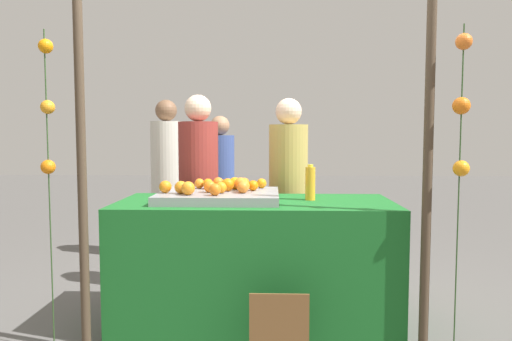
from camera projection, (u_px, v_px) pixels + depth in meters
The scene contains 30 objects.
ground_plane at pixel (255, 323), 3.37m from camera, with size 24.00×24.00×0.00m, color #565451.
stall_counter at pixel (255, 262), 3.34m from camera, with size 1.89×0.83×0.87m, color #196023.
orange_tray at pixel (219, 196), 3.34m from camera, with size 0.83×0.66×0.06m, color gray.
orange_0 at pixel (210, 187), 3.29m from camera, with size 0.08×0.08×0.08m, color orange.
orange_1 at pixel (188, 188), 3.15m from camera, with size 0.09×0.09×0.09m, color orange.
orange_2 at pixel (241, 184), 3.43m from camera, with size 0.09×0.09×0.09m, color orange.
orange_3 at pixel (181, 187), 3.23m from camera, with size 0.09×0.09×0.09m, color orange.
orange_4 at pixel (208, 184), 3.50m from camera, with size 0.08×0.08×0.08m, color orange.
orange_5 at pixel (244, 183), 3.59m from camera, with size 0.07×0.07×0.07m, color orange.
orange_6 at pixel (221, 188), 3.25m from camera, with size 0.08×0.08×0.08m, color orange.
orange_7 at pixel (253, 186), 3.39m from camera, with size 0.07×0.07×0.07m, color orange.
orange_8 at pixel (244, 186), 3.32m from camera, with size 0.08×0.08×0.08m, color orange.
orange_9 at pixel (235, 183), 3.49m from camera, with size 0.09×0.09×0.09m, color orange.
orange_10 at pixel (262, 183), 3.56m from camera, with size 0.07×0.07×0.07m, color orange.
orange_11 at pixel (218, 183), 3.55m from camera, with size 0.08×0.08×0.08m, color orange.
orange_12 at pixel (215, 190), 3.13m from camera, with size 0.08×0.08×0.08m, color orange.
orange_13 at pixel (228, 185), 3.37m from camera, with size 0.09×0.09×0.09m, color orange.
orange_14 at pixel (199, 183), 3.54m from camera, with size 0.07×0.07×0.07m, color orange.
orange_15 at pixel (243, 187), 3.25m from camera, with size 0.08×0.08×0.08m, color orange.
orange_16 at pixel (165, 187), 3.26m from camera, with size 0.09×0.09×0.09m, color orange.
juice_bottle at pixel (310, 183), 3.35m from camera, with size 0.07×0.07×0.25m.
chalkboard_sign at pixel (279, 331), 2.72m from camera, with size 0.34×0.03×0.44m.
vendor_left at pixel (199, 200), 4.03m from camera, with size 0.33×0.33×1.65m.
vendor_right at pixel (288, 202), 4.05m from camera, with size 0.33×0.33×1.63m.
crowd_person_0 at pixel (167, 185), 5.13m from camera, with size 0.34×0.34×1.69m.
crowd_person_1 at pixel (220, 192), 5.13m from camera, with size 0.31×0.31×1.52m.
canopy_post_left at pixel (82, 173), 2.87m from camera, with size 0.06×0.06×2.20m, color #473828.
canopy_post_right at pixel (428, 174), 2.80m from camera, with size 0.06×0.06×2.20m, color #473828.
garland_strand_left at pixel (47, 113), 2.85m from camera, with size 0.09×0.10×1.95m.
garland_strand_right at pixel (462, 110), 2.72m from camera, with size 0.10×0.11×1.95m.
Camera 1 is at (0.11, -3.28, 1.33)m, focal length 33.59 mm.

